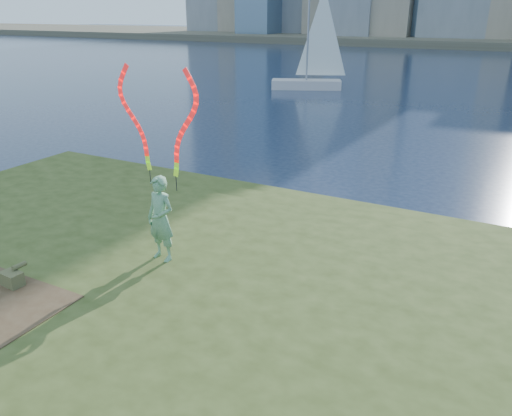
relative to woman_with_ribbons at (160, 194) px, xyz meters
The scene contains 6 objects.
ground 2.22m from the woman_with_ribbons, 32.61° to the right, with size 320.00×320.00×0.00m, color #19263F.
grassy_knoll 3.10m from the woman_with_ribbons, 83.86° to the right, with size 20.00×18.00×0.80m.
far_shore 94.84m from the woman_with_ribbons, 89.84° to the left, with size 320.00×40.00×1.20m, color #4F4A3A.
woman_with_ribbons is the anchor object (origin of this frame).
canvas_bag 3.08m from the woman_with_ribbons, 128.78° to the right, with size 0.42×0.47×0.38m.
sailboat 29.58m from the woman_with_ribbons, 106.53° to the left, with size 5.34×3.50×8.22m.
Camera 1 is at (5.66, -6.99, 5.52)m, focal length 35.00 mm.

